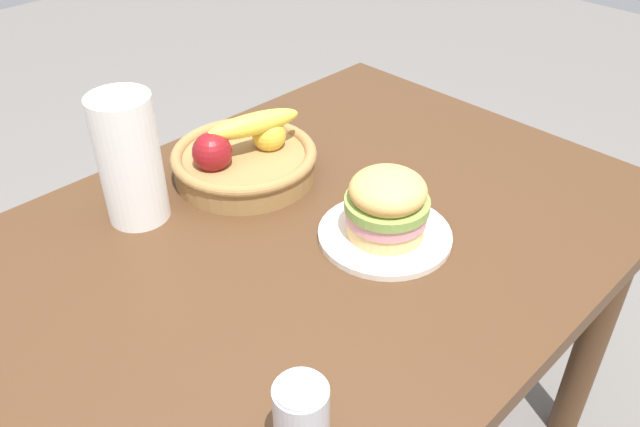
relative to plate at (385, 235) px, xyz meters
name	(u,v)px	position (x,y,z in m)	size (l,w,h in m)	color
dining_table	(285,291)	(-0.15, 0.10, -0.11)	(1.40, 0.90, 0.75)	#4C301C
plate	(385,235)	(0.00, 0.00, 0.00)	(0.24, 0.24, 0.01)	silver
sandwich	(387,204)	(0.00, 0.00, 0.07)	(0.15, 0.15, 0.12)	#E5BC75
soda_can	(301,423)	(-0.40, -0.21, 0.06)	(0.07, 0.07, 0.13)	silver
fruit_basket	(244,158)	(-0.04, 0.33, 0.04)	(0.29, 0.29, 0.14)	#9E7542
paper_towel_roll	(130,160)	(-0.27, 0.36, 0.11)	(0.11, 0.11, 0.24)	white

